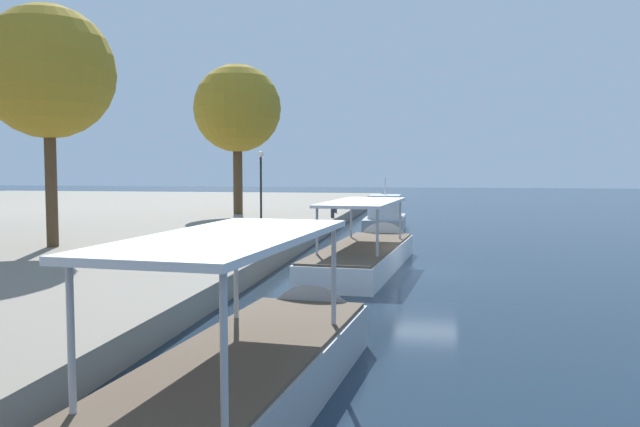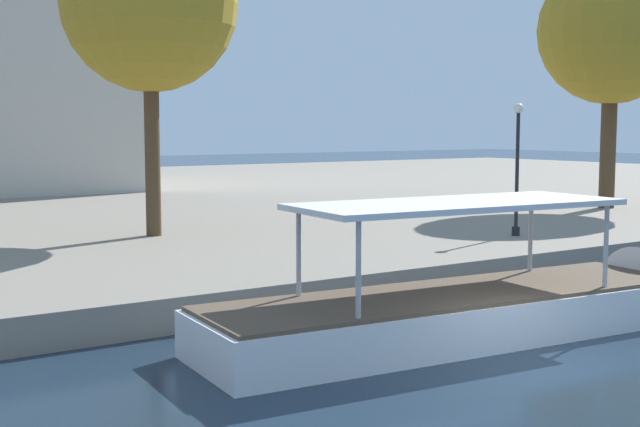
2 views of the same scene
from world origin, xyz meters
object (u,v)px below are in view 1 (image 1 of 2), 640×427
Objects in this scene: lamp_post at (261,187)px; tree_1 at (48,69)px; tour_boat_0 at (251,382)px; motor_yacht_2 at (386,221)px; tour_boat_1 at (367,257)px; mooring_bollard_0 at (336,207)px; mooring_bollard_1 at (333,211)px; tree_3 at (238,111)px.

tree_1 is (-9.97, 6.68, 5.29)m from lamp_post.
lamp_post reaches higher than tour_boat_0.
lamp_post is (-8.30, 6.49, 2.53)m from motor_yacht_2.
tree_1 is at bearing 103.62° from tour_boat_1.
tour_boat_1 reaches higher than mooring_bollard_0.
lamp_post is (7.95, 6.80, 2.76)m from tour_boat_1.
tour_boat_0 is 25.55m from lamp_post.
mooring_bollard_1 is (32.95, 3.45, 0.87)m from tour_boat_0.
mooring_bollard_1 is at bearing -106.99° from tree_3.
lamp_post is at bearing 19.68° from tour_boat_0.
tour_boat_0 is 37.96m from mooring_bollard_0.
mooring_bollard_1 reaches higher than mooring_bollard_0.
motor_yacht_2 reaches higher than tour_boat_0.
mooring_bollard_0 is 0.07× the size of tree_3.
mooring_bollard_0 is 4.83m from mooring_bollard_1.
motor_yacht_2 is 0.71× the size of tree_3.
tree_1 is (-2.03, 13.48, 8.05)m from tour_boat_1.
tour_boat_0 is 1.11× the size of tree_1.
tour_boat_1 reaches higher than mooring_bollard_1.
tour_boat_0 is 37.66m from tree_3.
tree_1 is at bearing 46.91° from tour_boat_0.
motor_yacht_2 reaches higher than tour_boat_1.
tree_1 is 20.68m from tree_3.
tree_3 is (-2.56, 6.85, 7.17)m from mooring_bollard_0.
mooring_bollard_1 is at bearing -174.28° from mooring_bollard_0.
tree_1 is (-18.27, 13.17, 7.82)m from motor_yacht_2.
lamp_post is at bearing -157.06° from tree_3.
tour_boat_0 is 16.66m from tour_boat_1.
tour_boat_0 is at bearing -162.97° from tree_3.
tree_3 is at bearing 22.94° from lamp_post.
lamp_post reaches higher than mooring_bollard_0.
tree_3 is at bearing 73.01° from mooring_bollard_1.
lamp_post is at bearing 45.60° from tour_boat_1.
mooring_bollard_1 is at bearing 88.88° from motor_yacht_2.
tree_3 is at bearing -6.10° from tree_1.
tour_boat_0 is 15.45× the size of mooring_bollard_0.
tour_boat_1 is (16.65, -0.50, 0.02)m from tour_boat_0.
mooring_bollard_1 is 0.19× the size of lamp_post.
tree_1 is (14.63, 12.98, 8.08)m from tour_boat_0.
tour_boat_0 reaches higher than tour_boat_1.
lamp_post is (-8.35, 2.85, 1.92)m from mooring_bollard_1.
tree_1 is at bearing 146.19° from lamp_post.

